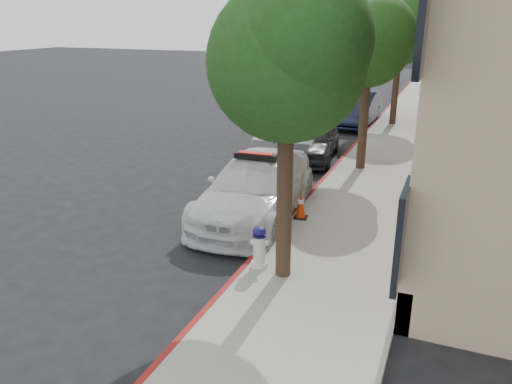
{
  "coord_description": "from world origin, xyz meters",
  "views": [
    {
      "loc": [
        5.72,
        -10.39,
        4.99
      ],
      "look_at": [
        1.47,
        0.11,
        1.0
      ],
      "focal_mm": 35.0,
      "sensor_mm": 36.0,
      "label": 1
    }
  ],
  "objects": [
    {
      "name": "parked_car_far",
      "position": [
        1.2,
        13.66,
        0.79
      ],
      "size": [
        1.79,
        4.82,
        1.57
      ],
      "primitive_type": "imported",
      "rotation": [
        0.0,
        0.0,
        -0.03
      ],
      "color": "#141932",
      "rests_on": "ground"
    },
    {
      "name": "police_car",
      "position": [
        1.1,
        1.0,
        0.79
      ],
      "size": [
        2.51,
        5.55,
        1.73
      ],
      "rotation": [
        0.0,
        0.0,
        0.06
      ],
      "color": "silver",
      "rests_on": "ground"
    },
    {
      "name": "ground",
      "position": [
        0.0,
        0.0,
        0.0
      ],
      "size": [
        120.0,
        120.0,
        0.0
      ],
      "primitive_type": "plane",
      "color": "black",
      "rests_on": "ground"
    },
    {
      "name": "curb_strip",
      "position": [
        2.06,
        10.0,
        0.07
      ],
      "size": [
        0.12,
        50.0,
        0.15
      ],
      "primitive_type": "cube",
      "color": "maroon",
      "rests_on": "ground"
    },
    {
      "name": "fire_hydrant",
      "position": [
        2.35,
        -1.88,
        0.58
      ],
      "size": [
        0.38,
        0.34,
        0.88
      ],
      "rotation": [
        0.0,
        0.0,
        0.24
      ],
      "color": "silver",
      "rests_on": "sidewalk"
    },
    {
      "name": "tree_near",
      "position": [
        2.93,
        -2.01,
        4.27
      ],
      "size": [
        2.92,
        2.82,
        5.62
      ],
      "color": "black",
      "rests_on": "sidewalk"
    },
    {
      "name": "tree_mid",
      "position": [
        2.93,
        5.99,
        4.16
      ],
      "size": [
        2.77,
        2.64,
        5.43
      ],
      "color": "black",
      "rests_on": "sidewalk"
    },
    {
      "name": "sidewalk",
      "position": [
        3.6,
        10.0,
        0.07
      ],
      "size": [
        3.2,
        50.0,
        0.15
      ],
      "primitive_type": "cube",
      "color": "gray",
      "rests_on": "ground"
    },
    {
      "name": "parked_car_mid",
      "position": [
        0.95,
        6.95,
        0.7
      ],
      "size": [
        2.11,
        4.26,
        1.4
      ],
      "primitive_type": "imported",
      "rotation": [
        0.0,
        0.0,
        0.12
      ],
      "color": "#212529",
      "rests_on": "ground"
    },
    {
      "name": "tree_far",
      "position": [
        2.93,
        13.99,
        4.39
      ],
      "size": [
        3.1,
        3.0,
        5.81
      ],
      "color": "black",
      "rests_on": "sidewalk"
    },
    {
      "name": "traffic_cone",
      "position": [
        2.35,
        0.95,
        0.47
      ],
      "size": [
        0.38,
        0.38,
        0.64
      ],
      "rotation": [
        0.0,
        0.0,
        0.13
      ],
      "color": "black",
      "rests_on": "sidewalk"
    }
  ]
}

